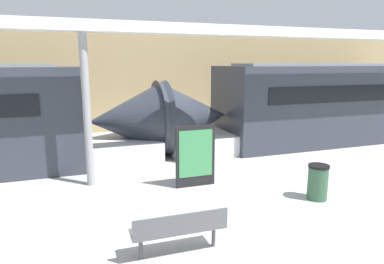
{
  "coord_description": "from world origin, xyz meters",
  "views": [
    {
      "loc": [
        -3.02,
        -4.7,
        3.21
      ],
      "look_at": [
        -0.04,
        3.75,
        1.4
      ],
      "focal_mm": 32.0,
      "sensor_mm": 36.0,
      "label": 1
    }
  ],
  "objects_px": {
    "trash_bin": "(318,182)",
    "poster_board": "(195,156)",
    "support_column_near": "(87,111)",
    "bench_near": "(180,228)",
    "train_left": "(331,104)"
  },
  "relations": [
    {
      "from": "trash_bin",
      "to": "poster_board",
      "type": "distance_m",
      "value": 3.07
    },
    {
      "from": "train_left",
      "to": "bench_near",
      "type": "height_order",
      "value": "train_left"
    },
    {
      "from": "bench_near",
      "to": "poster_board",
      "type": "bearing_deg",
      "value": 66.09
    },
    {
      "from": "bench_near",
      "to": "trash_bin",
      "type": "relative_size",
      "value": 1.92
    },
    {
      "from": "trash_bin",
      "to": "poster_board",
      "type": "xyz_separation_m",
      "value": [
        -2.45,
        1.8,
        0.4
      ]
    },
    {
      "from": "train_left",
      "to": "support_column_near",
      "type": "distance_m",
      "value": 10.21
    },
    {
      "from": "trash_bin",
      "to": "support_column_near",
      "type": "relative_size",
      "value": 0.21
    },
    {
      "from": "bench_near",
      "to": "trash_bin",
      "type": "xyz_separation_m",
      "value": [
        3.84,
        1.23,
        -0.07
      ]
    },
    {
      "from": "trash_bin",
      "to": "poster_board",
      "type": "height_order",
      "value": "poster_board"
    },
    {
      "from": "support_column_near",
      "to": "poster_board",
      "type": "bearing_deg",
      "value": -21.67
    },
    {
      "from": "train_left",
      "to": "support_column_near",
      "type": "xyz_separation_m",
      "value": [
        -9.92,
        -2.38,
        0.48
      ]
    },
    {
      "from": "trash_bin",
      "to": "bench_near",
      "type": "bearing_deg",
      "value": -162.26
    },
    {
      "from": "trash_bin",
      "to": "poster_board",
      "type": "relative_size",
      "value": 0.52
    },
    {
      "from": "bench_near",
      "to": "trash_bin",
      "type": "bearing_deg",
      "value": 18.42
    },
    {
      "from": "support_column_near",
      "to": "bench_near",
      "type": "bearing_deg",
      "value": -73.28
    }
  ]
}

